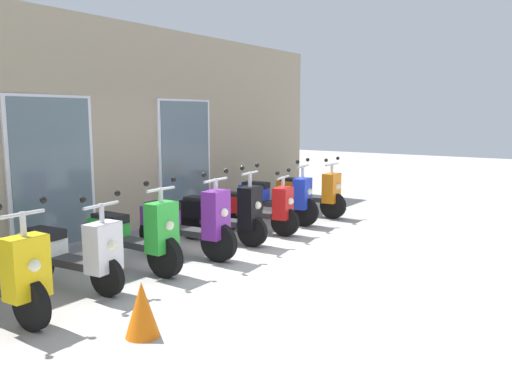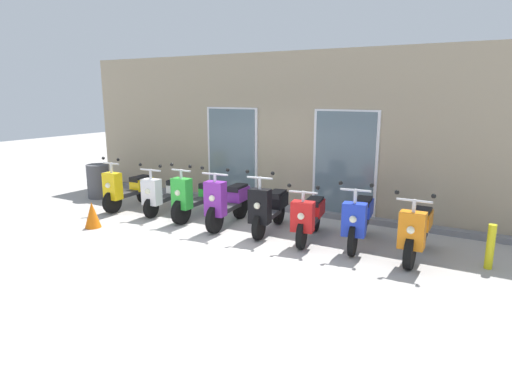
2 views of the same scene
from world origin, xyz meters
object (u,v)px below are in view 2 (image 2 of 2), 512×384
(scooter_black, at_px, (269,207))
(scooter_orange, at_px, (417,231))
(scooter_blue, at_px, (359,218))
(curb_bollard, at_px, (490,247))
(trash_bin, at_px, (98,181))
(traffic_cone, at_px, (92,215))
(scooter_purple, at_px, (227,202))
(scooter_green, at_px, (197,197))
(scooter_white, at_px, (166,192))
(scooter_red, at_px, (309,216))
(scooter_yellow, at_px, (128,188))

(scooter_black, relative_size, scooter_orange, 1.00)
(scooter_blue, xyz_separation_m, curb_bollard, (2.06, -0.04, -0.14))
(scooter_blue, distance_m, trash_bin, 6.87)
(traffic_cone, distance_m, curb_bollard, 7.14)
(scooter_blue, relative_size, curb_bollard, 2.36)
(scooter_purple, xyz_separation_m, curb_bollard, (4.71, 0.13, -0.15))
(curb_bollard, bearing_deg, scooter_green, 179.77)
(scooter_orange, bearing_deg, scooter_white, 178.04)
(scooter_purple, bearing_deg, traffic_cone, -147.14)
(scooter_green, distance_m, curb_bollard, 5.58)
(scooter_white, xyz_separation_m, scooter_orange, (5.44, -0.19, 0.01))
(scooter_black, relative_size, scooter_red, 1.02)
(scooter_black, xyz_separation_m, curb_bollard, (3.79, 0.06, -0.13))
(scooter_blue, distance_m, traffic_cone, 5.17)
(traffic_cone, relative_size, trash_bin, 0.61)
(scooter_purple, relative_size, scooter_orange, 1.06)
(scooter_purple, xyz_separation_m, scooter_orange, (3.65, 0.01, -0.03))
(scooter_purple, relative_size, trash_bin, 1.93)
(scooter_red, bearing_deg, scooter_white, 177.18)
(scooter_black, bearing_deg, trash_bin, 176.35)
(scooter_orange, relative_size, curb_bollard, 2.23)
(scooter_white, relative_size, scooter_blue, 0.95)
(scooter_blue, bearing_deg, scooter_purple, -176.33)
(scooter_purple, height_order, traffic_cone, scooter_purple)
(scooter_black, bearing_deg, scooter_green, 177.45)
(scooter_black, bearing_deg, scooter_yellow, -179.02)
(scooter_red, xyz_separation_m, trash_bin, (-5.99, 0.37, -0.02))
(scooter_purple, relative_size, scooter_blue, 1.00)
(scooter_yellow, bearing_deg, scooter_red, 0.21)
(scooter_red, bearing_deg, scooter_black, 176.93)
(scooter_blue, relative_size, trash_bin, 1.93)
(scooter_purple, distance_m, scooter_red, 1.77)
(scooter_yellow, relative_size, scooter_red, 1.01)
(curb_bollard, bearing_deg, scooter_orange, -173.83)
(scooter_green, relative_size, curb_bollard, 2.38)
(scooter_blue, distance_m, scooter_orange, 1.01)
(scooter_yellow, bearing_deg, curb_bollard, 0.93)
(scooter_red, distance_m, curb_bollard, 2.94)
(scooter_green, xyz_separation_m, scooter_purple, (0.87, -0.15, 0.03))
(scooter_purple, distance_m, traffic_cone, 2.70)
(scooter_blue, bearing_deg, curb_bollard, -1.20)
(scooter_red, distance_m, scooter_orange, 1.88)
(curb_bollard, height_order, trash_bin, trash_bin)
(scooter_yellow, height_order, scooter_red, scooter_yellow)
(scooter_red, distance_m, trash_bin, 6.00)
(trash_bin, bearing_deg, scooter_black, -3.65)
(traffic_cone, bearing_deg, curb_bollard, 12.82)
(scooter_green, xyz_separation_m, scooter_blue, (3.52, 0.02, 0.02))
(scooter_green, bearing_deg, scooter_yellow, -175.69)
(scooter_blue, height_order, trash_bin, scooter_blue)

